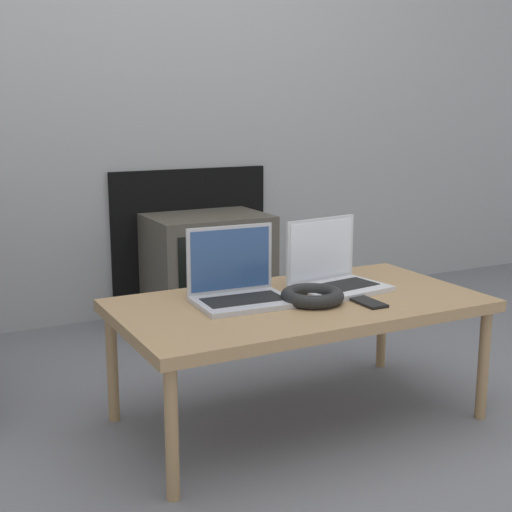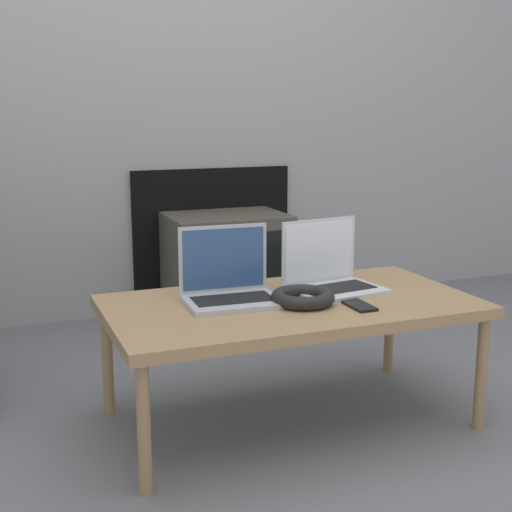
{
  "view_description": "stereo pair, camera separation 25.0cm",
  "coord_description": "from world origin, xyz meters",
  "px_view_note": "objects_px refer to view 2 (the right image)",
  "views": [
    {
      "loc": [
        -1.13,
        -1.48,
        1.01
      ],
      "look_at": [
        0.0,
        0.69,
        0.49
      ],
      "focal_mm": 50.0,
      "sensor_mm": 36.0,
      "label": 1
    },
    {
      "loc": [
        -0.9,
        -1.58,
        1.01
      ],
      "look_at": [
        0.0,
        0.69,
        0.49
      ],
      "focal_mm": 50.0,
      "sensor_mm": 36.0,
      "label": 2
    }
  ],
  "objects_px": {
    "laptop_right": "(330,275)",
    "headphones": "(303,297)",
    "phone": "(358,305)",
    "laptop_left": "(229,285)",
    "tv": "(227,267)"
  },
  "relations": [
    {
      "from": "laptop_right",
      "to": "headphones",
      "type": "xyz_separation_m",
      "value": [
        -0.15,
        -0.12,
        -0.03
      ]
    },
    {
      "from": "tv",
      "to": "headphones",
      "type": "bearing_deg",
      "value": -97.99
    },
    {
      "from": "tv",
      "to": "phone",
      "type": "bearing_deg",
      "value": -91.02
    },
    {
      "from": "headphones",
      "to": "phone",
      "type": "bearing_deg",
      "value": -30.46
    },
    {
      "from": "laptop_left",
      "to": "phone",
      "type": "distance_m",
      "value": 0.41
    },
    {
      "from": "laptop_left",
      "to": "phone",
      "type": "bearing_deg",
      "value": -27.96
    },
    {
      "from": "headphones",
      "to": "tv",
      "type": "relative_size",
      "value": 0.36
    },
    {
      "from": "phone",
      "to": "laptop_left",
      "type": "bearing_deg",
      "value": 149.25
    },
    {
      "from": "phone",
      "to": "tv",
      "type": "relative_size",
      "value": 0.26
    },
    {
      "from": "headphones",
      "to": "phone",
      "type": "xyz_separation_m",
      "value": [
        0.15,
        -0.09,
        -0.02
      ]
    },
    {
      "from": "laptop_left",
      "to": "tv",
      "type": "bearing_deg",
      "value": 74.05
    },
    {
      "from": "laptop_right",
      "to": "headphones",
      "type": "relative_size",
      "value": 1.61
    },
    {
      "from": "laptop_left",
      "to": "tv",
      "type": "xyz_separation_m",
      "value": [
        0.37,
        1.09,
        -0.21
      ]
    },
    {
      "from": "laptop_left",
      "to": "laptop_right",
      "type": "distance_m",
      "value": 0.35
    },
    {
      "from": "laptop_right",
      "to": "phone",
      "type": "bearing_deg",
      "value": -100.54
    }
  ]
}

